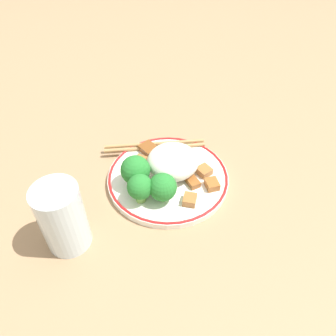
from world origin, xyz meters
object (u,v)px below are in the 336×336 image
(broccoli_back_center, at_px, (140,187))
(drinking_glass, at_px, (63,218))
(broccoli_back_left, at_px, (135,170))
(plate, at_px, (168,177))
(chopsticks, at_px, (155,146))
(broccoli_back_right, at_px, (163,187))

(broccoli_back_center, height_order, drinking_glass, drinking_glass)
(broccoli_back_center, bearing_deg, broccoli_back_left, -175.10)
(broccoli_back_left, relative_size, broccoli_back_center, 1.12)
(plate, height_order, chopsticks, chopsticks)
(drinking_glass, bearing_deg, broccoli_back_left, 128.25)
(plate, bearing_deg, broccoli_back_center, -49.00)
(broccoli_back_right, relative_size, chopsticks, 0.27)
(broccoli_back_center, height_order, chopsticks, broccoli_back_center)
(broccoli_back_left, height_order, chopsticks, broccoli_back_left)
(broccoli_back_center, relative_size, drinking_glass, 0.47)
(plate, height_order, broccoli_back_left, broccoli_back_left)
(broccoli_back_center, distance_m, chopsticks, 0.14)
(broccoli_back_center, bearing_deg, drinking_glass, -66.00)
(broccoli_back_left, relative_size, chopsticks, 0.30)
(plate, distance_m, chopsticks, 0.09)
(broccoli_back_left, bearing_deg, chopsticks, 153.52)
(plate, relative_size, chopsticks, 1.10)
(broccoli_back_left, xyz_separation_m, broccoli_back_right, (0.04, 0.04, -0.00))
(plate, bearing_deg, broccoli_back_left, -80.11)
(broccoli_back_left, xyz_separation_m, broccoli_back_center, (0.04, 0.00, -0.00))
(broccoli_back_center, distance_m, broccoli_back_right, 0.04)
(broccoli_back_right, distance_m, chopsticks, 0.14)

